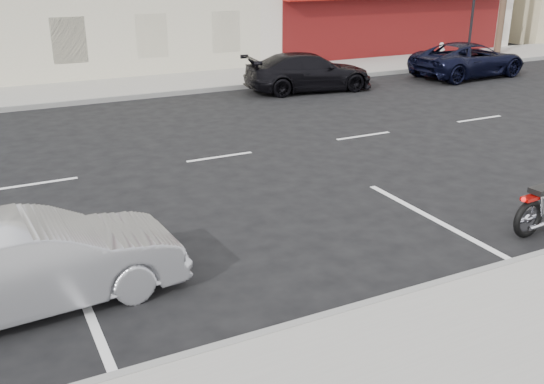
{
  "coord_description": "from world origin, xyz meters",
  "views": [
    {
      "loc": [
        -6.91,
        -12.46,
        4.24
      ],
      "look_at": [
        -2.87,
        -4.43,
        0.8
      ],
      "focal_mm": 40.0,
      "sensor_mm": 36.0,
      "label": 1
    }
  ],
  "objects_px": {
    "traffic_light": "(475,2)",
    "car_far": "(309,72)",
    "fire_hydrant": "(441,50)",
    "suv_far": "(469,60)",
    "sedan_silver": "(37,263)"
  },
  "relations": [
    {
      "from": "sedan_silver",
      "to": "car_far",
      "type": "distance_m",
      "value": 14.68
    },
    {
      "from": "fire_hydrant",
      "to": "car_far",
      "type": "relative_size",
      "value": 0.16
    },
    {
      "from": "sedan_silver",
      "to": "car_far",
      "type": "bearing_deg",
      "value": -47.5
    },
    {
      "from": "traffic_light",
      "to": "fire_hydrant",
      "type": "relative_size",
      "value": 5.28
    },
    {
      "from": "sedan_silver",
      "to": "suv_far",
      "type": "bearing_deg",
      "value": -62.95
    },
    {
      "from": "fire_hydrant",
      "to": "suv_far",
      "type": "relative_size",
      "value": 0.15
    },
    {
      "from": "suv_far",
      "to": "car_far",
      "type": "bearing_deg",
      "value": 82.32
    },
    {
      "from": "suv_far",
      "to": "car_far",
      "type": "height_order",
      "value": "suv_far"
    },
    {
      "from": "fire_hydrant",
      "to": "suv_far",
      "type": "height_order",
      "value": "suv_far"
    },
    {
      "from": "traffic_light",
      "to": "car_far",
      "type": "bearing_deg",
      "value": -165.06
    },
    {
      "from": "suv_far",
      "to": "fire_hydrant",
      "type": "bearing_deg",
      "value": -28.78
    },
    {
      "from": "sedan_silver",
      "to": "suv_far",
      "type": "distance_m",
      "value": 19.82
    },
    {
      "from": "traffic_light",
      "to": "sedan_silver",
      "type": "xyz_separation_m",
      "value": [
        -20.0,
        -13.26,
        -1.94
      ]
    },
    {
      "from": "traffic_light",
      "to": "sedan_silver",
      "type": "distance_m",
      "value": 24.07
    },
    {
      "from": "fire_hydrant",
      "to": "car_far",
      "type": "distance_m",
      "value": 8.83
    }
  ]
}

